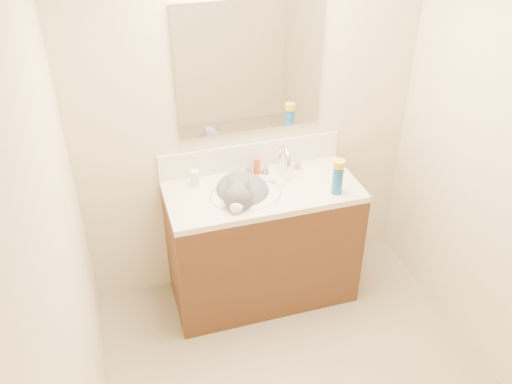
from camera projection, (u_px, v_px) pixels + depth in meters
room_shell at (336, 184)px, 2.21m from camera, size 2.24×2.54×2.52m
vanity_cabinet at (262, 246)px, 3.58m from camera, size 1.20×0.55×0.82m
counter_slab at (263, 192)px, 3.34m from camera, size 1.20×0.55×0.04m
basin at (246, 204)px, 3.32m from camera, size 0.45×0.36×0.14m
faucet at (284, 162)px, 3.44m from camera, size 0.28×0.20×0.21m
cat at (242, 195)px, 3.31m from camera, size 0.46×0.51×0.35m
backsplash at (251, 156)px, 3.49m from camera, size 1.20×0.02×0.18m
mirror at (250, 68)px, 3.17m from camera, size 0.90×0.02×0.80m
pill_bottle at (195, 178)px, 3.34m from camera, size 0.07×0.07×0.10m
pill_label at (195, 179)px, 3.35m from camera, size 0.06×0.06×0.04m
silver_jar at (249, 171)px, 3.46m from camera, size 0.06×0.06×0.06m
amber_bottle at (257, 166)px, 3.46m from camera, size 0.05×0.05×0.11m
toothbrush at (274, 182)px, 3.39m from camera, size 0.11×0.12×0.01m
toothbrush_head at (274, 182)px, 3.39m from camera, size 0.03×0.03×0.02m
spray_can at (337, 181)px, 3.25m from camera, size 0.07×0.07×0.17m
spray_cap at (339, 164)px, 3.19m from camera, size 0.09×0.09×0.04m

